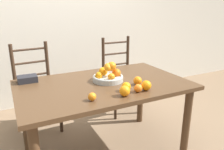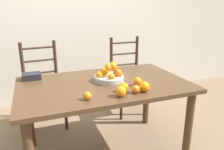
% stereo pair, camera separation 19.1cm
% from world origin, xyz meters
% --- Properties ---
extents(wall_back, '(8.00, 0.06, 2.60)m').
position_xyz_m(wall_back, '(0.00, 1.52, 1.30)').
color(wall_back, silver).
rests_on(wall_back, ground_plane).
extents(dining_table, '(1.50, 0.92, 0.74)m').
position_xyz_m(dining_table, '(0.00, 0.00, 0.64)').
color(dining_table, '#4C331E').
rests_on(dining_table, ground_plane).
extents(fruit_bowl, '(0.28, 0.28, 0.18)m').
position_xyz_m(fruit_bowl, '(0.06, 0.04, 0.79)').
color(fruit_bowl, '#B2B7B2').
rests_on(fruit_bowl, dining_table).
extents(orange_loose_0, '(0.07, 0.07, 0.07)m').
position_xyz_m(orange_loose_0, '(0.16, -0.32, 0.77)').
color(orange_loose_0, orange).
rests_on(orange_loose_0, dining_table).
extents(orange_loose_1, '(0.07, 0.07, 0.07)m').
position_xyz_m(orange_loose_1, '(0.25, -0.17, 0.77)').
color(orange_loose_1, orange).
rests_on(orange_loose_1, dining_table).
extents(orange_loose_2, '(0.08, 0.08, 0.08)m').
position_xyz_m(orange_loose_2, '(0.02, -0.34, 0.78)').
color(orange_loose_2, orange).
rests_on(orange_loose_2, dining_table).
extents(orange_loose_3, '(0.08, 0.08, 0.08)m').
position_xyz_m(orange_loose_3, '(0.08, -0.26, 0.77)').
color(orange_loose_3, orange).
rests_on(orange_loose_3, dining_table).
extents(orange_loose_4, '(0.06, 0.06, 0.06)m').
position_xyz_m(orange_loose_4, '(-0.23, -0.31, 0.77)').
color(orange_loose_4, orange).
rests_on(orange_loose_4, dining_table).
extents(orange_loose_5, '(0.08, 0.08, 0.08)m').
position_xyz_m(orange_loose_5, '(0.24, -0.32, 0.78)').
color(orange_loose_5, orange).
rests_on(orange_loose_5, dining_table).
extents(chair_left, '(0.46, 0.44, 1.01)m').
position_xyz_m(chair_left, '(-0.49, 0.79, 0.48)').
color(chair_left, '#382619').
rests_on(chair_left, ground_plane).
extents(chair_right, '(0.42, 0.40, 1.01)m').
position_xyz_m(chair_right, '(0.61, 0.79, 0.48)').
color(chair_right, '#382619').
rests_on(chair_right, ground_plane).
extents(book_stack, '(0.17, 0.13, 0.06)m').
position_xyz_m(book_stack, '(-0.60, 0.34, 0.77)').
color(book_stack, '#232328').
rests_on(book_stack, dining_table).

